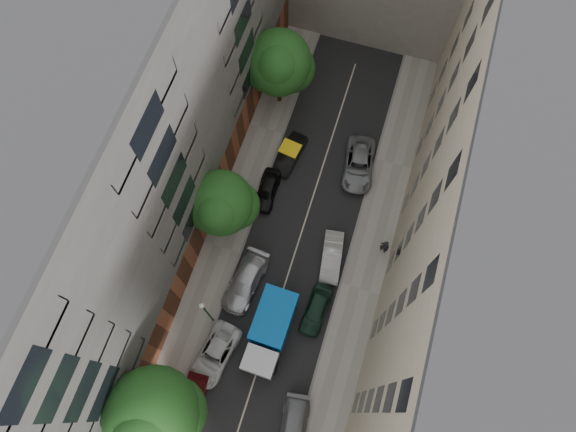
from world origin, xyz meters
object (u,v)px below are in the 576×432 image
at_px(tarp_truck, 270,331).
at_px(tree_far, 279,65).
at_px(car_right_4, 359,165).
at_px(pedestrian, 385,246).
at_px(car_right_1, 294,429).
at_px(car_right_3, 332,257).
at_px(car_left_1, 190,404).
at_px(car_left_2, 215,355).
at_px(tree_near, 153,417).
at_px(car_left_4, 267,190).
at_px(car_left_5, 290,154).
at_px(tree_mid, 222,205).
at_px(car_left_3, 245,282).
at_px(lamp_post, 206,311).
at_px(car_right_2, 316,310).

bearing_deg(tarp_truck, tree_far, 107.12).
height_order(car_right_4, pedestrian, pedestrian).
bearing_deg(pedestrian, car_right_1, 93.41).
xyz_separation_m(car_right_3, pedestrian, (3.60, 1.85, 0.45)).
bearing_deg(tree_far, pedestrian, -42.08).
bearing_deg(tree_far, car_right_3, -56.94).
xyz_separation_m(car_left_1, car_left_2, (0.44, 3.60, -0.03)).
height_order(car_left_2, tree_near, tree_near).
bearing_deg(car_right_1, tree_near, -176.66).
bearing_deg(car_right_3, car_left_4, 140.62).
xyz_separation_m(car_left_5, tree_mid, (-2.84, -7.22, 3.77)).
bearing_deg(car_left_5, car_left_2, -82.85).
relative_size(tarp_truck, car_left_5, 1.51).
bearing_deg(car_left_3, tree_near, -92.38).
bearing_deg(lamp_post, tree_mid, 101.23).
xyz_separation_m(car_left_3, tree_far, (-2.45, 16.16, 4.33)).
height_order(tree_mid, lamp_post, tree_mid).
xyz_separation_m(tarp_truck, car_right_4, (2.68, 14.91, -0.81)).
xyz_separation_m(car_left_3, tree_near, (-1.70, -10.27, 5.17)).
xyz_separation_m(tarp_truck, car_right_2, (2.68, 2.55, -0.85)).
bearing_deg(car_left_2, tree_near, -96.63).
distance_m(car_left_4, car_right_2, 10.25).
xyz_separation_m(car_left_4, lamp_post, (-0.60, -10.89, 3.01)).
bearing_deg(car_right_1, tree_mid, 118.02).
bearing_deg(car_left_1, car_left_2, 80.31).
bearing_deg(tarp_truck, lamp_post, -174.08).
bearing_deg(car_left_3, car_right_2, 2.96).
xyz_separation_m(car_left_4, car_right_1, (7.20, -16.20, 0.01)).
bearing_deg(lamp_post, tree_near, -92.50).
distance_m(tarp_truck, car_right_4, 15.17).
relative_size(car_left_1, tree_mid, 0.62).
bearing_deg(tree_far, car_left_3, -81.40).
distance_m(car_left_2, car_right_3, 11.13).
bearing_deg(car_right_1, car_left_2, 147.78).
bearing_deg(car_left_1, pedestrian, 53.33).
bearing_deg(car_right_4, pedestrian, -68.61).
distance_m(car_right_3, tree_far, 15.39).
bearing_deg(tarp_truck, tree_near, -120.84).
height_order(car_left_3, car_right_3, car_left_3).
bearing_deg(lamp_post, car_right_4, 65.34).
bearing_deg(car_left_4, lamp_post, -95.27).
bearing_deg(car_left_2, car_left_5, 98.22).
bearing_deg(tree_far, lamp_post, -86.92).
bearing_deg(car_left_3, lamp_post, -105.99).
bearing_deg(tarp_truck, car_left_1, -119.31).
distance_m(tarp_truck, tree_mid, 9.47).
relative_size(car_right_1, tree_mid, 0.67).
height_order(tarp_truck, car_right_3, tarp_truck).
relative_size(car_right_4, pedestrian, 2.63).
bearing_deg(car_right_4, tree_far, 144.08).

